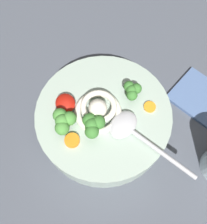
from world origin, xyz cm
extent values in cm
cube|color=#474C56|center=(0.00, 0.00, 1.32)|extent=(108.93, 108.93, 2.64)
cylinder|color=#9EB2A3|center=(1.37, 2.86, 5.89)|extent=(25.82, 25.82, 6.51)
cylinder|color=olive|center=(1.37, 2.86, 6.15)|extent=(22.72, 22.72, 5.99)
torus|color=silver|center=(1.56, 3.88, 9.75)|extent=(8.72, 8.72, 1.20)
torus|color=silver|center=(2.12, 3.50, 10.71)|extent=(9.34, 9.34, 1.08)
sphere|color=silver|center=(1.56, 3.88, 11.31)|extent=(3.38, 3.38, 3.38)
ellipsoid|color=#B7B7BC|center=(-2.65, 0.81, 9.95)|extent=(6.64, 7.34, 1.60)
cylinder|color=#B7B7BC|center=(-9.34, -2.59, 9.95)|extent=(13.73, 7.51, 0.80)
ellipsoid|color=#B2190F|center=(5.57, 8.77, 10.07)|extent=(4.09, 3.68, 1.84)
cylinder|color=#7A9E60|center=(1.67, 10.52, 9.84)|extent=(1.30, 1.30, 1.39)
sphere|color=#478938|center=(1.67, 10.52, 11.82)|extent=(2.56, 2.56, 2.56)
sphere|color=#478938|center=(2.95, 10.52, 11.59)|extent=(2.56, 2.56, 2.56)
sphere|color=#478938|center=(0.51, 10.99, 11.70)|extent=(2.56, 2.56, 2.56)
sphere|color=#478938|center=(1.67, 9.25, 11.63)|extent=(2.56, 2.56, 2.56)
cylinder|color=#7A9E60|center=(-1.03, 6.17, 9.82)|extent=(1.27, 1.27, 1.36)
sphere|color=#38752D|center=(-1.03, 6.17, 11.75)|extent=(2.49, 2.49, 2.49)
sphere|color=#38752D|center=(0.21, 6.17, 11.52)|extent=(2.49, 2.49, 2.49)
sphere|color=#38752D|center=(-2.16, 6.62, 11.64)|extent=(2.49, 2.49, 2.49)
sphere|color=#38752D|center=(-1.03, 4.92, 11.57)|extent=(2.49, 2.49, 2.49)
cylinder|color=#7A9E60|center=(2.41, -3.30, 9.70)|extent=(1.04, 1.04, 1.12)
sphere|color=#38752D|center=(2.41, -3.30, 11.28)|extent=(2.05, 2.05, 2.05)
sphere|color=#38752D|center=(3.43, -3.30, 11.10)|extent=(2.05, 2.05, 2.05)
sphere|color=#38752D|center=(1.48, -2.92, 11.19)|extent=(2.05, 2.05, 2.05)
sphere|color=#38752D|center=(2.41, -4.32, 11.14)|extent=(2.05, 2.05, 2.05)
cylinder|color=orange|center=(-1.50, 10.23, 9.48)|extent=(2.71, 2.71, 0.67)
cylinder|color=orange|center=(-1.33, -5.46, 9.37)|extent=(2.25, 2.25, 0.46)
camera|label=1|loc=(-15.70, 10.55, 50.72)|focal=39.12mm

